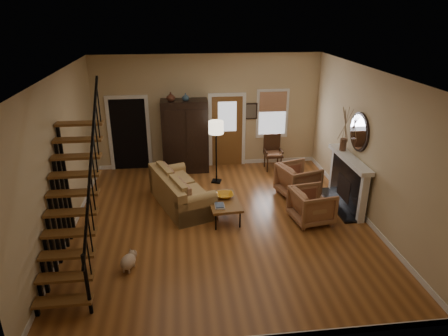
{
  "coord_description": "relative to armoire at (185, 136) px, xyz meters",
  "views": [
    {
      "loc": [
        -0.86,
        -7.8,
        4.53
      ],
      "look_at": [
        0.1,
        0.4,
        1.15
      ],
      "focal_mm": 32.0,
      "sensor_mm": 36.0,
      "label": 1
    }
  ],
  "objects": [
    {
      "name": "armchair_left",
      "position": [
        2.7,
        -3.33,
        -0.66
      ],
      "size": [
        0.98,
        0.96,
        0.78
      ],
      "primitive_type": "imported",
      "rotation": [
        0.0,
        0.0,
        1.73
      ],
      "color": "brown",
      "rests_on": "ground"
    },
    {
      "name": "vase_a",
      "position": [
        -0.35,
        -0.1,
        1.17
      ],
      "size": [
        0.24,
        0.24,
        0.25
      ],
      "primitive_type": "imported",
      "color": "#4C2619",
      "rests_on": "armoire"
    },
    {
      "name": "vase_b",
      "position": [
        0.05,
        -0.1,
        1.16
      ],
      "size": [
        0.2,
        0.2,
        0.21
      ],
      "primitive_type": "imported",
      "color": "#334C60",
      "rests_on": "armoire"
    },
    {
      "name": "staircase",
      "position": [
        -2.08,
        -4.45,
        0.55
      ],
      "size": [
        0.94,
        2.8,
        3.2
      ],
      "primitive_type": null,
      "color": "brown",
      "rests_on": "ground"
    },
    {
      "name": "coffee_table",
      "position": [
        0.77,
        -2.94,
        -0.83
      ],
      "size": [
        0.76,
        1.2,
        0.44
      ],
      "primitive_type": null,
      "rotation": [
        0.0,
        0.0,
        0.08
      ],
      "color": "brown",
      "rests_on": "ground"
    },
    {
      "name": "books",
      "position": [
        0.65,
        -3.24,
        -0.58
      ],
      "size": [
        0.21,
        0.29,
        0.05
      ],
      "primitive_type": null,
      "color": "beige",
      "rests_on": "coffee_table"
    },
    {
      "name": "armchair_right",
      "position": [
        2.78,
        -2.01,
        -0.63
      ],
      "size": [
        1.13,
        1.11,
        0.84
      ],
      "primitive_type": "imported",
      "rotation": [
        0.0,
        0.0,
        1.86
      ],
      "color": "brown",
      "rests_on": "ground"
    },
    {
      "name": "sofa",
      "position": [
        -0.18,
        -2.22,
        -0.65
      ],
      "size": [
        1.61,
        2.33,
        0.8
      ],
      "primitive_type": null,
      "rotation": [
        0.0,
        0.0,
        0.35
      ],
      "color": "tan",
      "rests_on": "ground"
    },
    {
      "name": "dog",
      "position": [
        -1.2,
        -4.68,
        -0.9
      ],
      "size": [
        0.38,
        0.49,
        0.31
      ],
      "primitive_type": null,
      "rotation": [
        0.0,
        0.0,
        -0.35
      ],
      "color": "#D0AF8E",
      "rests_on": "ground"
    },
    {
      "name": "floor_lamp",
      "position": [
        0.8,
        -0.94,
        -0.19
      ],
      "size": [
        0.5,
        0.5,
        1.73
      ],
      "primitive_type": null,
      "rotation": [
        0.0,
        0.0,
        -0.32
      ],
      "color": "black",
      "rests_on": "ground"
    },
    {
      "name": "fireplace",
      "position": [
        3.83,
        -2.65,
        -0.31
      ],
      "size": [
        0.33,
        1.95,
        2.3
      ],
      "color": "black",
      "rests_on": "ground"
    },
    {
      "name": "room",
      "position": [
        0.29,
        -1.39,
        0.46
      ],
      "size": [
        7.0,
        7.33,
        3.3
      ],
      "color": "#955625",
      "rests_on": "ground"
    },
    {
      "name": "armoire",
      "position": [
        0.0,
        0.0,
        0.0
      ],
      "size": [
        1.3,
        0.6,
        2.1
      ],
      "primitive_type": null,
      "color": "black",
      "rests_on": "ground"
    },
    {
      "name": "bowl",
      "position": [
        0.82,
        -2.79,
        -0.56
      ],
      "size": [
        0.39,
        0.39,
        0.1
      ],
      "primitive_type": "imported",
      "color": "orange",
      "rests_on": "coffee_table"
    },
    {
      "name": "side_chair",
      "position": [
        2.55,
        -0.2,
        -0.54
      ],
      "size": [
        0.54,
        0.54,
        1.02
      ],
      "primitive_type": null,
      "color": "#3B2212",
      "rests_on": "ground"
    }
  ]
}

